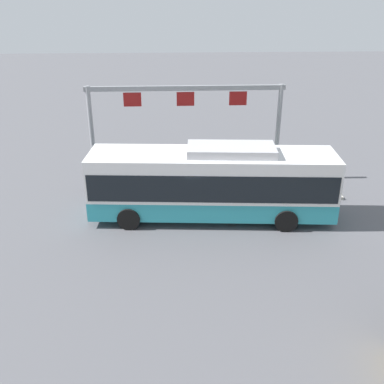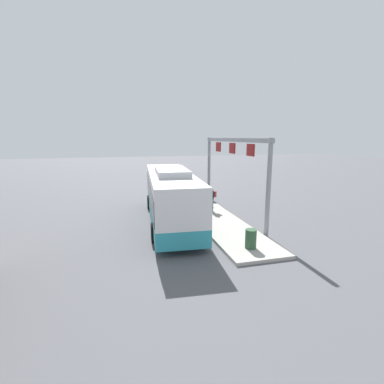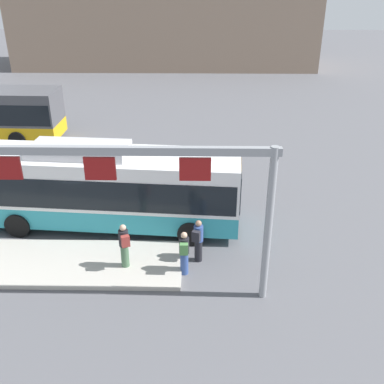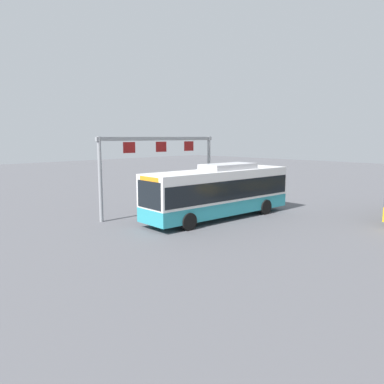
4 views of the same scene
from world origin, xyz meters
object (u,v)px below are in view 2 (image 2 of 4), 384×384
object	(u,v)px
person_boarding	(194,194)
trash_bin	(251,239)
bus_main	(170,194)
person_waiting_near	(212,199)
person_waiting_mid	(205,195)

from	to	relation	value
person_boarding	trash_bin	bearing A→B (deg)	110.31
bus_main	person_boarding	size ratio (longest dim) A/B	6.58
bus_main	trash_bin	world-z (taller)	bus_main
bus_main	person_waiting_near	world-z (taller)	bus_main
bus_main	person_boarding	world-z (taller)	bus_main
person_boarding	person_waiting_near	size ratio (longest dim) A/B	1.00
person_waiting_mid	person_boarding	bearing A→B (deg)	-31.65
person_waiting_near	person_waiting_mid	size ratio (longest dim) A/B	1.00
person_waiting_near	person_waiting_mid	world-z (taller)	person_waiting_near
person_boarding	trash_bin	size ratio (longest dim) A/B	1.86
bus_main	person_waiting_near	xyz separation A→B (m)	(1.27, -3.12, -0.76)
person_waiting_near	trash_bin	size ratio (longest dim) A/B	1.86
bus_main	trash_bin	distance (m)	6.22
person_waiting_near	person_waiting_mid	xyz separation A→B (m)	(2.06, -0.19, -0.16)
person_waiting_mid	trash_bin	bearing A→B (deg)	86.09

